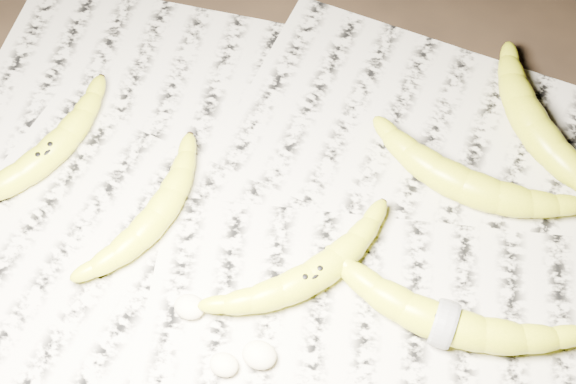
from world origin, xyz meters
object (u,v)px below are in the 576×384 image
(banana_taped, at_px, (444,322))
(banana_upper_a, at_px, (465,184))
(banana_center, at_px, (311,276))
(banana_left_b, at_px, (156,216))
(banana_left_a, at_px, (45,154))
(banana_upper_b, at_px, (536,128))

(banana_taped, distance_m, banana_upper_a, 0.16)
(banana_taped, height_order, banana_upper_a, same)
(banana_center, bearing_deg, banana_taped, -52.94)
(banana_left_b, xyz_separation_m, banana_taped, (0.32, -0.02, 0.00))
(banana_left_a, bearing_deg, banana_center, -76.27)
(banana_left_a, bearing_deg, banana_left_b, -80.63)
(banana_left_a, height_order, banana_taped, banana_taped)
(banana_taped, xyz_separation_m, banana_upper_a, (-0.02, 0.16, 0.00))
(banana_left_b, relative_size, banana_taped, 0.75)
(banana_left_a, bearing_deg, banana_upper_a, -54.58)
(banana_upper_a, bearing_deg, banana_left_b, -146.08)
(banana_taped, bearing_deg, banana_left_b, 178.11)
(banana_left_a, distance_m, banana_upper_b, 0.55)
(banana_center, height_order, banana_taped, banana_taped)
(banana_left_a, relative_size, banana_center, 1.02)
(banana_left_a, xyz_separation_m, banana_left_b, (0.15, -0.03, -0.00))
(banana_left_a, height_order, banana_left_b, same)
(banana_left_b, height_order, banana_upper_a, banana_upper_a)
(banana_upper_a, bearing_deg, banana_taped, -75.90)
(banana_left_a, height_order, banana_center, same)
(banana_left_b, xyz_separation_m, banana_upper_b, (0.36, 0.24, 0.00))
(banana_center, bearing_deg, banana_left_b, 125.39)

